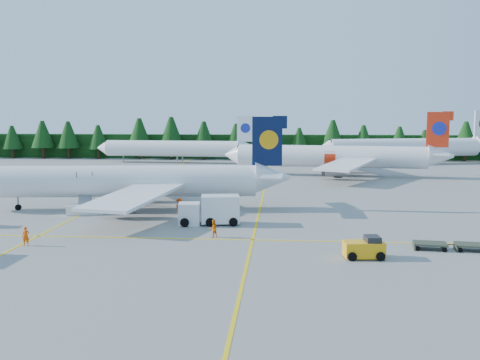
# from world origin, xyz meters

# --- Properties ---
(ground) EXTENTS (320.00, 320.00, 0.00)m
(ground) POSITION_xyz_m (0.00, 0.00, 0.00)
(ground) COLOR gray
(ground) RESTS_ON ground
(taxi_stripe_a) EXTENTS (0.25, 120.00, 0.01)m
(taxi_stripe_a) POSITION_xyz_m (-14.00, 20.00, 0.01)
(taxi_stripe_a) COLOR yellow
(taxi_stripe_a) RESTS_ON ground
(taxi_stripe_b) EXTENTS (0.25, 120.00, 0.01)m
(taxi_stripe_b) POSITION_xyz_m (6.00, 20.00, 0.01)
(taxi_stripe_b) COLOR yellow
(taxi_stripe_b) RESTS_ON ground
(taxi_stripe_cross) EXTENTS (80.00, 0.25, 0.01)m
(taxi_stripe_cross) POSITION_xyz_m (0.00, -6.00, 0.01)
(taxi_stripe_cross) COLOR yellow
(taxi_stripe_cross) RESTS_ON ground
(treeline_hedge) EXTENTS (220.00, 4.00, 6.00)m
(treeline_hedge) POSITION_xyz_m (0.00, 82.00, 3.00)
(treeline_hedge) COLOR black
(treeline_hedge) RESTS_ON ground
(airliner_navy) EXTENTS (37.67, 30.84, 10.97)m
(airliner_navy) POSITION_xyz_m (-11.04, 8.20, 3.30)
(airliner_navy) COLOR silver
(airliner_navy) RESTS_ON ground
(airliner_red) EXTENTS (39.82, 32.58, 11.60)m
(airliner_red) POSITION_xyz_m (16.70, 44.90, 3.49)
(airliner_red) COLOR silver
(airliner_red) RESTS_ON ground
(airliner_far_left) EXTENTS (36.79, 6.11, 10.69)m
(airliner_far_left) POSITION_xyz_m (-17.73, 68.38, 3.35)
(airliner_far_left) COLOR silver
(airliner_far_left) RESTS_ON ground
(airliner_far_right) EXTENTS (40.46, 13.58, 12.01)m
(airliner_far_right) POSITION_xyz_m (34.98, 69.25, 3.76)
(airliner_far_right) COLOR silver
(airliner_far_right) RESTS_ON ground
(airstairs) EXTENTS (4.49, 6.09, 3.64)m
(airstairs) POSITION_xyz_m (-13.82, 5.55, 0.79)
(airstairs) COLOR silver
(airstairs) RESTS_ON ground
(service_truck) EXTENTS (6.45, 3.08, 2.99)m
(service_truck) POSITION_xyz_m (1.17, 0.54, 1.48)
(service_truck) COLOR silver
(service_truck) RESTS_ON ground
(baggage_tug) EXTENTS (3.25, 1.97, 1.66)m
(baggage_tug) POSITION_xyz_m (15.15, -11.32, 0.81)
(baggage_tug) COLOR #EE9F0D
(baggage_tug) RESTS_ON ground
(dolly_train) EXTENTS (9.59, 2.40, 0.16)m
(dolly_train) POSITION_xyz_m (24.39, -8.35, 0.50)
(dolly_train) COLOR #363D2C
(dolly_train) RESTS_ON ground
(crew_a) EXTENTS (0.69, 0.55, 1.65)m
(crew_a) POSITION_xyz_m (-13.40, -9.58, 0.83)
(crew_a) COLOR #F64D05
(crew_a) RESTS_ON ground
(crew_b) EXTENTS (1.01, 0.99, 1.64)m
(crew_b) POSITION_xyz_m (2.32, -5.17, 0.82)
(crew_b) COLOR orange
(crew_b) RESTS_ON ground
(crew_c) EXTENTS (0.71, 0.89, 1.89)m
(crew_c) POSITION_xyz_m (-2.92, 5.44, 0.95)
(crew_c) COLOR #FF3B05
(crew_c) RESTS_ON ground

